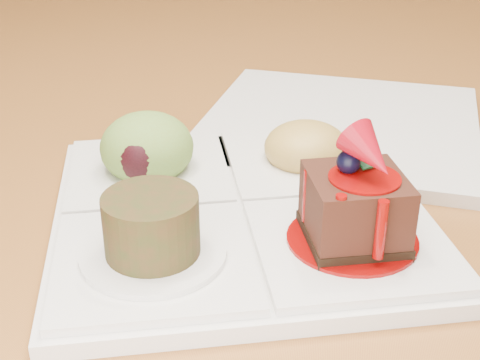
# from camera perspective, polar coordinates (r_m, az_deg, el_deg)

# --- Properties ---
(dining_table) EXTENTS (1.00, 1.80, 0.75)m
(dining_table) POSITION_cam_1_polar(r_m,az_deg,el_deg) (0.93, -0.41, 6.73)
(dining_table) COLOR brown
(dining_table) RESTS_ON ground
(sampler_plate) EXTENTS (0.33, 0.33, 0.10)m
(sampler_plate) POSITION_cam_1_polar(r_m,az_deg,el_deg) (0.50, -0.30, -1.22)
(sampler_plate) COLOR silver
(sampler_plate) RESTS_ON dining_table
(second_plate) EXTENTS (0.29, 0.29, 0.01)m
(second_plate) POSITION_cam_1_polar(r_m,az_deg,el_deg) (0.66, 8.50, 4.66)
(second_plate) COLOR silver
(second_plate) RESTS_ON dining_table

